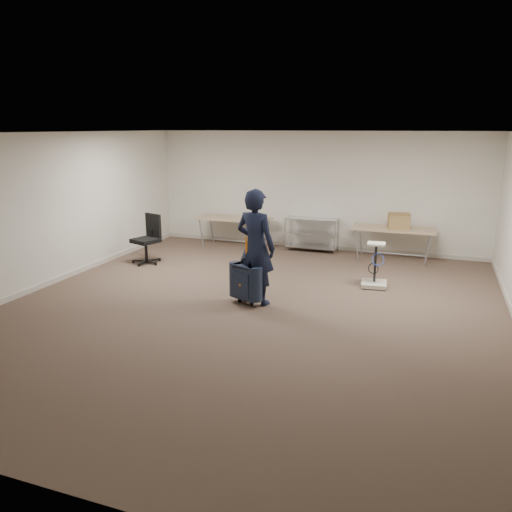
% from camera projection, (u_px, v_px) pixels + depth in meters
% --- Properties ---
extents(ground, '(9.00, 9.00, 0.00)m').
position_uv_depth(ground, '(250.00, 309.00, 8.17)').
color(ground, '#443429').
rests_on(ground, ground).
extents(room_shell, '(8.00, 9.00, 9.00)m').
position_uv_depth(room_shell, '(276.00, 282.00, 9.41)').
color(room_shell, beige).
rests_on(room_shell, ground).
extents(folding_table_left, '(1.80, 0.75, 0.73)m').
position_uv_depth(folding_table_left, '(234.00, 220.00, 12.22)').
color(folding_table_left, tan).
rests_on(folding_table_left, ground).
extents(folding_table_right, '(1.80, 0.75, 0.73)m').
position_uv_depth(folding_table_right, '(394.00, 230.00, 10.97)').
color(folding_table_right, tan).
rests_on(folding_table_right, ground).
extents(wire_shelf, '(1.22, 0.47, 0.80)m').
position_uv_depth(wire_shelf, '(312.00, 233.00, 11.88)').
color(wire_shelf, silver).
rests_on(wire_shelf, ground).
extents(person, '(0.79, 0.60, 1.93)m').
position_uv_depth(person, '(256.00, 247.00, 8.20)').
color(person, black).
rests_on(person, ground).
extents(suitcase, '(0.48, 0.38, 1.15)m').
position_uv_depth(suitcase, '(246.00, 282.00, 8.28)').
color(suitcase, black).
rests_on(suitcase, ground).
extents(office_chair, '(0.64, 0.65, 1.06)m').
position_uv_depth(office_chair, '(148.00, 248.00, 10.86)').
color(office_chair, black).
rests_on(office_chair, ground).
extents(equipment_cart, '(0.49, 0.49, 0.84)m').
position_uv_depth(equipment_cart, '(374.00, 275.00, 9.23)').
color(equipment_cart, beige).
rests_on(equipment_cart, ground).
extents(cardboard_box, '(0.50, 0.41, 0.34)m').
position_uv_depth(cardboard_box, '(399.00, 221.00, 10.87)').
color(cardboard_box, '#A3884C').
rests_on(cardboard_box, folding_table_right).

